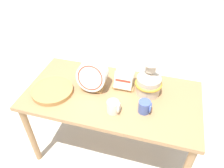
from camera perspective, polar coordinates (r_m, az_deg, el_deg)
name	(u,v)px	position (r m, az deg, el deg)	size (l,w,h in m)	color
ground_plane	(112,147)	(2.39, 0.00, -16.10)	(14.00, 14.00, 0.00)	beige
display_table	(112,102)	(1.88, 0.00, -4.71)	(1.45, 0.74, 0.76)	#9E754C
ceramic_vase	(149,81)	(1.78, 9.61, 0.75)	(0.22, 0.22, 0.30)	beige
dish_rack_round_plates	(92,77)	(1.80, -5.20, 1.89)	(0.25, 0.18, 0.26)	tan
dish_rack_square_plates	(124,81)	(1.86, 3.24, 0.75)	(0.18, 0.16, 0.17)	tan
wicker_charger_stack	(52,91)	(1.89, -15.29, -1.67)	(0.34, 0.34, 0.04)	#AD7F47
mug_cobalt_glaze	(145,107)	(1.66, 8.60, -5.90)	(0.10, 0.09, 0.10)	#42569E
mug_cream_glaze	(114,107)	(1.64, 0.42, -5.99)	(0.10, 0.09, 0.10)	silver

